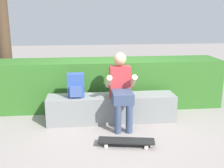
{
  "coord_description": "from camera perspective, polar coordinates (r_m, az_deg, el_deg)",
  "views": [
    {
      "loc": [
        -0.48,
        -4.2,
        1.84
      ],
      "look_at": [
        0.02,
        0.36,
        0.64
      ],
      "focal_mm": 43.72,
      "sensor_mm": 36.0,
      "label": 1
    }
  ],
  "objects": [
    {
      "name": "bench_main",
      "position": [
        4.76,
        -0.11,
        -5.05
      ],
      "size": [
        2.2,
        0.46,
        0.46
      ],
      "color": "gray",
      "rests_on": "ground"
    },
    {
      "name": "backpack_on_bench",
      "position": [
        4.61,
        -7.57,
        -0.35
      ],
      "size": [
        0.28,
        0.23,
        0.4
      ],
      "color": "#2D4C99",
      "rests_on": "bench_main"
    },
    {
      "name": "ground_plane",
      "position": [
        4.61,
        0.24,
        -8.79
      ],
      "size": [
        24.0,
        24.0,
        0.0
      ],
      "primitive_type": "plane",
      "color": "gray"
    },
    {
      "name": "skateboard_near_person",
      "position": [
        3.95,
        2.99,
        -11.83
      ],
      "size": [
        0.82,
        0.34,
        0.09
      ],
      "color": "black",
      "rests_on": "ground"
    },
    {
      "name": "hedge_row",
      "position": [
        5.46,
        -0.56,
        0.18
      ],
      "size": [
        4.39,
        0.79,
        0.94
      ],
      "color": "#306924",
      "rests_on": "ground"
    },
    {
      "name": "person_skater",
      "position": [
        4.45,
        1.89,
        -0.73
      ],
      "size": [
        0.49,
        0.62,
        1.21
      ],
      "color": "#B73338",
      "rests_on": "ground"
    }
  ]
}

